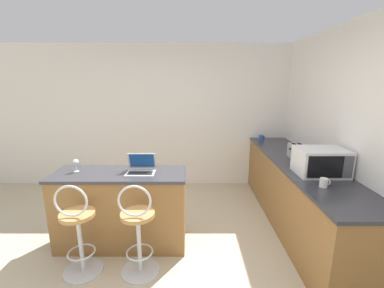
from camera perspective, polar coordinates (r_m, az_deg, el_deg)
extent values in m
plane|color=#BCAD8E|center=(2.99, -9.01, -26.93)|extent=(20.00, 20.00, 0.00)
cube|color=silver|center=(4.80, -5.09, 5.98)|extent=(12.00, 0.06, 2.60)
cube|color=olive|center=(3.28, -15.43, -13.98)|extent=(1.51, 0.53, 0.88)
cube|color=#333338|center=(3.10, -15.96, -6.43)|extent=(1.54, 0.56, 0.03)
cube|color=olive|center=(3.83, 22.05, -10.40)|extent=(0.64, 2.97, 0.88)
cube|color=#333338|center=(3.67, 22.68, -3.84)|extent=(0.67, 3.00, 0.03)
cylinder|color=silver|center=(3.21, -23.07, -24.47)|extent=(0.40, 0.40, 0.02)
cylinder|color=silver|center=(3.03, -23.66, -19.66)|extent=(0.04, 0.04, 0.63)
torus|color=silver|center=(3.08, -23.48, -21.20)|extent=(0.28, 0.28, 0.02)
cylinder|color=#B7844C|center=(2.87, -24.30, -14.14)|extent=(0.34, 0.34, 0.04)
torus|color=silver|center=(2.71, -25.50, -11.42)|extent=(0.32, 0.02, 0.32)
cylinder|color=silver|center=(3.05, -11.48, -25.84)|extent=(0.40, 0.40, 0.02)
cylinder|color=silver|center=(2.86, -11.80, -20.88)|extent=(0.04, 0.04, 0.63)
torus|color=silver|center=(2.92, -11.70, -22.47)|extent=(0.28, 0.28, 0.02)
cylinder|color=#B7844C|center=(2.69, -12.15, -15.10)|extent=(0.34, 0.34, 0.04)
torus|color=silver|center=(2.52, -12.81, -12.30)|extent=(0.32, 0.02, 0.32)
cube|color=#B7BABF|center=(3.00, -11.53, -6.36)|extent=(0.33, 0.22, 0.01)
cube|color=black|center=(2.99, -11.60, -6.35)|extent=(0.28, 0.12, 0.00)
cube|color=#B7BABF|center=(3.08, -11.19, -3.65)|extent=(0.33, 0.08, 0.20)
cube|color=#19478C|center=(3.08, -11.21, -3.65)|extent=(0.29, 0.06, 0.17)
cube|color=silver|center=(3.22, 26.56, -3.48)|extent=(0.53, 0.38, 0.30)
cube|color=black|center=(3.04, 27.38, -4.57)|extent=(0.37, 0.01, 0.24)
cube|color=#4C4C51|center=(3.15, 31.22, -4.39)|extent=(0.11, 0.01, 0.24)
cube|color=#9EA3A8|center=(3.79, 22.24, -1.53)|extent=(0.19, 0.26, 0.19)
cube|color=black|center=(3.75, 21.83, -0.12)|extent=(0.04, 0.18, 0.00)
cube|color=black|center=(3.78, 22.91, -0.12)|extent=(0.04, 0.18, 0.00)
cube|color=black|center=(3.74, 20.80, -0.99)|extent=(0.02, 0.02, 0.02)
cylinder|color=white|center=(2.88, 27.05, -7.63)|extent=(0.07, 0.07, 0.09)
torus|color=white|center=(2.90, 27.93, -7.48)|extent=(0.01, 0.06, 0.06)
cylinder|color=silver|center=(3.30, -24.41, -5.57)|extent=(0.06, 0.06, 0.00)
cylinder|color=silver|center=(3.29, -24.48, -4.85)|extent=(0.01, 0.01, 0.08)
sphere|color=silver|center=(3.27, -24.60, -3.68)|extent=(0.07, 0.07, 0.07)
cylinder|color=#2D51AD|center=(4.76, 14.96, 1.40)|extent=(0.08, 0.08, 0.09)
torus|color=#2D51AD|center=(4.78, 15.57, 1.45)|extent=(0.01, 0.06, 0.06)
cylinder|color=silver|center=(3.62, 26.23, -2.59)|extent=(0.09, 0.09, 0.19)
cylinder|color=olive|center=(3.60, 26.40, -1.00)|extent=(0.10, 0.10, 0.02)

